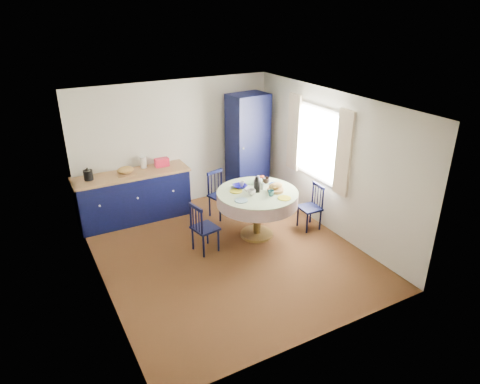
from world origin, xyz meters
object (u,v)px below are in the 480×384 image
Objects in this scene: chair_far at (220,194)px; chair_right at (311,206)px; dining_table at (258,198)px; cobalt_bowl at (240,186)px; mug_c at (266,180)px; mug_d at (242,184)px; chair_left at (203,227)px; mug_a at (252,192)px; mug_b at (271,193)px; kitchen_counter at (134,196)px; pantry_cabinet at (248,147)px.

chair_right is (1.25, -1.23, -0.03)m from chair_far.
dining_table is 5.74× the size of cobalt_bowl.
mug_d is (-0.45, 0.09, -0.01)m from mug_c.
chair_left is at bearing -142.92° from chair_far.
mug_a reaches higher than mug_b.
kitchen_counter is at bearing 138.07° from cobalt_bowl.
chair_far reaches higher than chair_left.
mug_b is 0.80× the size of mug_c.
chair_left is 1.00m from mug_a.
mug_a is 1.20× the size of mug_b.
dining_table is at bearing 111.71° from mug_b.
mug_c is (0.48, 0.32, 0.00)m from mug_a.
kitchen_counter is 1.62m from chair_far.
dining_table is (1.72, -1.66, 0.24)m from kitchen_counter.
dining_table is 0.33m from mug_b.
pantry_cabinet reaches higher than chair_right.
mug_d is at bearing 110.66° from dining_table.
mug_d reaches higher than chair_right.
dining_table reaches higher than mug_b.
chair_left is at bearing -92.68° from chair_right.
chair_left is at bearing -168.42° from mug_c.
dining_table is 0.44m from mug_c.
mug_c reaches higher than cobalt_bowl.
chair_left is 1.47m from mug_c.
chair_right is 0.96m from mug_c.
mug_b is 1.13× the size of mug_d.
mug_d is at bearing -129.16° from pantry_cabinet.
pantry_cabinet reaches higher than chair_far.
chair_left is at bearing -143.09° from pantry_cabinet.
mug_a is at bearing -103.33° from chair_left.
mug_b is (-0.91, -0.04, 0.47)m from chair_right.
mug_a is at bearing -94.49° from chair_right.
pantry_cabinet is 2.43m from chair_left.
kitchen_counter is at bearing 136.04° from dining_table.
mug_c reaches higher than mug_d.
cobalt_bowl is at bearing 118.44° from mug_b.
chair_far is at bearing 93.91° from mug_a.
cobalt_bowl is at bearing 95.02° from mug_a.
pantry_cabinet is at bearing 74.41° from mug_c.
kitchen_counter is at bearing 141.54° from chair_far.
mug_a reaches higher than cobalt_bowl.
dining_table is 1.60× the size of chair_left.
kitchen_counter reaches higher than mug_a.
mug_a is (0.89, -0.04, 0.46)m from chair_left.
cobalt_bowl reaches higher than chair_far.
mug_a is 1.36× the size of mug_d.
dining_table reaches higher than mug_a.
mug_d is 0.39× the size of cobalt_bowl.
mug_d is at bearing -96.03° from chair_far.
mug_d is (-0.13, 0.34, 0.17)m from dining_table.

